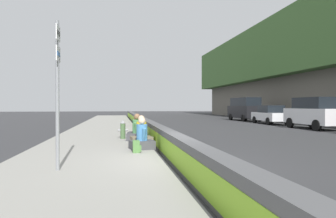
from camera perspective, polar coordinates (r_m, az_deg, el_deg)
ground_plane at (r=8.84m, az=2.00°, el=-10.44°), size 160.00×160.00×0.00m
sidewalk_strip at (r=8.71m, az=-15.63°, el=-10.16°), size 80.00×4.40×0.14m
jersey_barrier at (r=8.77m, az=1.98°, el=-7.72°), size 76.00×0.45×0.85m
route_sign_post at (r=7.82m, az=-19.91°, el=4.35°), size 0.44×0.09×3.60m
fire_hydrant at (r=14.54m, az=-8.42°, el=-3.73°), size 0.26×0.46×0.88m
seated_person_foreground at (r=11.03m, az=-4.89°, el=-5.61°), size 0.85×0.95×1.14m
seated_person_middle at (r=12.41m, az=-4.99°, el=-4.88°), size 0.81×0.92×1.16m
seated_person_rear at (r=13.79m, az=-5.78°, el=-4.27°), size 0.89×0.99×1.20m
seated_person_far at (r=14.74m, az=-5.91°, el=-4.09°), size 0.81×0.90×1.09m
backpack at (r=10.27m, az=-5.91°, el=-6.99°), size 0.32×0.28×0.40m
parked_car_third at (r=24.15m, az=25.65°, el=-0.62°), size 4.83×2.12×2.28m
parked_car_fourth at (r=29.46m, az=18.55°, el=-0.99°), size 4.57×2.08×1.71m
parked_car_midline at (r=34.87m, az=14.13°, el=0.08°), size 5.17×2.26×2.56m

